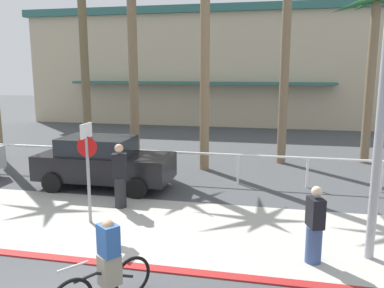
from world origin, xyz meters
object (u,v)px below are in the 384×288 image
Objects in this scene: stop_sign_bike_lane at (88,159)px; pedestrian_0 at (315,228)px; pedestrian_1 at (120,178)px; car_black_1 at (104,162)px; palm_tree_6 at (374,32)px; palm_tree_2 at (83,12)px; palm_tree_3 at (131,18)px; palm_tree_4 at (205,3)px; cyclist_black_0 at (107,266)px.

stop_sign_bike_lane reaches higher than pedestrian_0.
pedestrian_1 is at bearing 75.00° from stop_sign_bike_lane.
pedestrian_1 is at bearing -53.73° from car_black_1.
car_black_1 is 2.74× the size of pedestrian_0.
palm_tree_2 is at bearing -174.37° from palm_tree_6.
palm_tree_4 is at bearing 2.36° from palm_tree_3.
palm_tree_6 is 14.16m from cyclist_black_0.
pedestrian_0 is at bearing -47.91° from palm_tree_3.
stop_sign_bike_lane is at bearing -105.00° from pedestrian_1.
car_black_1 reaches higher than pedestrian_0.
palm_tree_4 reaches higher than stop_sign_bike_lane.
palm_tree_6 is 11.66m from pedestrian_1.
palm_tree_2 is 1.22× the size of palm_tree_6.
palm_tree_6 is 11.63m from car_black_1.
palm_tree_2 reaches higher than pedestrian_1.
palm_tree_4 is 4.52× the size of pedestrian_1.
stop_sign_bike_lane is 1.71× the size of cyclist_black_0.
palm_tree_3 is 2.87m from palm_tree_4.
palm_tree_2 reaches higher than palm_tree_4.
palm_tree_6 is 3.70× the size of pedestrian_1.
stop_sign_bike_lane is 0.34× the size of palm_tree_3.
palm_tree_6 is at bearing 46.20° from stop_sign_bike_lane.
palm_tree_3 reaches higher than palm_tree_6.
car_black_1 is at bearing -148.67° from palm_tree_6.
cyclist_black_0 is (5.60, -10.63, -5.57)m from palm_tree_2.
stop_sign_bike_lane is 0.38× the size of palm_tree_6.
stop_sign_bike_lane is 7.32m from palm_tree_3.
pedestrian_1 reaches higher than car_black_1.
palm_tree_6 is at bearing 61.91° from cyclist_black_0.
cyclist_black_0 is (0.07, -9.35, -5.57)m from palm_tree_4.
palm_tree_3 is at bearing 105.34° from pedestrian_1.
palm_tree_2 reaches higher than stop_sign_bike_lane.
stop_sign_bike_lane is 3.89m from cyclist_black_0.
pedestrian_0 is (6.32, -4.01, -0.13)m from car_black_1.
palm_tree_2 is 11.99m from palm_tree_6.
palm_tree_6 is at bearing 73.46° from pedestrian_0.
palm_tree_2 reaches higher than palm_tree_3.
palm_tree_3 reaches higher than pedestrian_1.
pedestrian_1 is (-5.03, 2.25, 0.12)m from pedestrian_0.
palm_tree_6 is at bearing 5.63° from palm_tree_2.
palm_tree_6 is 4.54× the size of cyclist_black_0.
cyclist_black_0 is 4.74m from pedestrian_1.
palm_tree_4 is at bearing 48.11° from car_black_1.
palm_tree_2 is at bearing 137.05° from pedestrian_0.
stop_sign_bike_lane is at bearing -80.70° from palm_tree_3.
palm_tree_4 reaches higher than pedestrian_0.
palm_tree_6 is (6.37, 2.46, -0.94)m from palm_tree_4.
palm_tree_4 is (1.84, 6.11, 4.59)m from stop_sign_bike_lane.
palm_tree_4 is 5.55× the size of cyclist_black_0.
palm_tree_3 is at bearing -164.36° from palm_tree_6.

